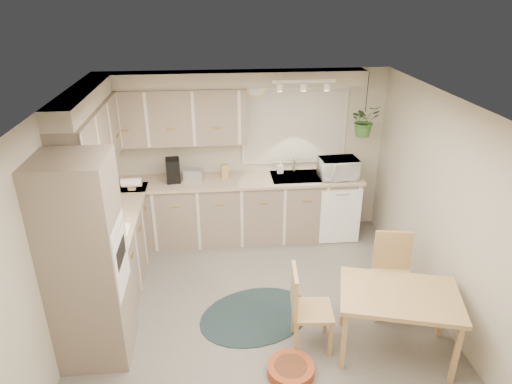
% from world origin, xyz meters
% --- Properties ---
extents(floor, '(4.20, 4.20, 0.00)m').
position_xyz_m(floor, '(0.00, 0.00, 0.00)').
color(floor, slate).
rests_on(floor, ground).
extents(ceiling, '(4.20, 4.20, 0.00)m').
position_xyz_m(ceiling, '(0.00, 0.00, 2.40)').
color(ceiling, white).
rests_on(ceiling, wall_back).
extents(wall_back, '(4.00, 0.04, 2.40)m').
position_xyz_m(wall_back, '(0.00, 2.10, 1.20)').
color(wall_back, '#B9AF99').
rests_on(wall_back, floor).
extents(wall_left, '(0.04, 4.20, 2.40)m').
position_xyz_m(wall_left, '(-2.00, 0.00, 1.20)').
color(wall_left, '#B9AF99').
rests_on(wall_left, floor).
extents(wall_right, '(0.04, 4.20, 2.40)m').
position_xyz_m(wall_right, '(2.00, 0.00, 1.20)').
color(wall_right, '#B9AF99').
rests_on(wall_right, floor).
extents(base_cab_left, '(0.60, 1.85, 0.90)m').
position_xyz_m(base_cab_left, '(-1.70, 0.88, 0.45)').
color(base_cab_left, '#7E6E5E').
rests_on(base_cab_left, floor).
extents(base_cab_back, '(3.60, 0.60, 0.90)m').
position_xyz_m(base_cab_back, '(-0.20, 1.80, 0.45)').
color(base_cab_back, '#7E6E5E').
rests_on(base_cab_back, floor).
extents(counter_left, '(0.64, 1.89, 0.04)m').
position_xyz_m(counter_left, '(-1.69, 0.88, 0.92)').
color(counter_left, tan).
rests_on(counter_left, base_cab_left).
extents(counter_back, '(3.64, 0.64, 0.04)m').
position_xyz_m(counter_back, '(-0.20, 1.79, 0.92)').
color(counter_back, tan).
rests_on(counter_back, base_cab_back).
extents(oven_stack, '(0.65, 0.65, 2.10)m').
position_xyz_m(oven_stack, '(-1.68, -0.38, 1.05)').
color(oven_stack, '#7E6E5E').
rests_on(oven_stack, floor).
extents(wall_oven_face, '(0.02, 0.56, 0.58)m').
position_xyz_m(wall_oven_face, '(-1.35, -0.38, 1.05)').
color(wall_oven_face, white).
rests_on(wall_oven_face, oven_stack).
extents(upper_cab_left, '(0.35, 2.00, 0.75)m').
position_xyz_m(upper_cab_left, '(-1.82, 1.00, 1.83)').
color(upper_cab_left, '#7E6E5E').
rests_on(upper_cab_left, wall_left).
extents(upper_cab_back, '(2.00, 0.35, 0.75)m').
position_xyz_m(upper_cab_back, '(-1.00, 1.93, 1.83)').
color(upper_cab_back, '#7E6E5E').
rests_on(upper_cab_back, wall_back).
extents(soffit_left, '(0.30, 2.00, 0.20)m').
position_xyz_m(soffit_left, '(-1.85, 1.00, 2.30)').
color(soffit_left, '#B9AF99').
rests_on(soffit_left, wall_left).
extents(soffit_back, '(3.60, 0.30, 0.20)m').
position_xyz_m(soffit_back, '(-0.20, 1.95, 2.30)').
color(soffit_back, '#B9AF99').
rests_on(soffit_back, wall_back).
extents(cooktop, '(0.52, 0.58, 0.02)m').
position_xyz_m(cooktop, '(-1.68, 0.30, 0.94)').
color(cooktop, white).
rests_on(cooktop, counter_left).
extents(range_hood, '(0.40, 0.60, 0.14)m').
position_xyz_m(range_hood, '(-1.70, 0.30, 1.40)').
color(range_hood, white).
rests_on(range_hood, upper_cab_left).
extents(window_blinds, '(1.40, 0.02, 1.00)m').
position_xyz_m(window_blinds, '(0.70, 2.07, 1.60)').
color(window_blinds, silver).
rests_on(window_blinds, wall_back).
extents(window_frame, '(1.50, 0.02, 1.10)m').
position_xyz_m(window_frame, '(0.70, 2.08, 1.60)').
color(window_frame, beige).
rests_on(window_frame, wall_back).
extents(sink, '(0.70, 0.48, 0.10)m').
position_xyz_m(sink, '(0.70, 1.80, 0.90)').
color(sink, '#AAABB1').
rests_on(sink, counter_back).
extents(dishwasher_front, '(0.58, 0.02, 0.83)m').
position_xyz_m(dishwasher_front, '(1.30, 1.49, 0.42)').
color(dishwasher_front, white).
rests_on(dishwasher_front, base_cab_back).
extents(track_light_bar, '(0.80, 0.04, 0.04)m').
position_xyz_m(track_light_bar, '(0.70, 1.55, 2.33)').
color(track_light_bar, white).
rests_on(track_light_bar, ceiling).
extents(wall_clock, '(0.30, 0.03, 0.30)m').
position_xyz_m(wall_clock, '(0.15, 2.07, 2.18)').
color(wall_clock, gold).
rests_on(wall_clock, wall_back).
extents(dining_table, '(1.29, 1.03, 0.71)m').
position_xyz_m(dining_table, '(1.28, -0.67, 0.36)').
color(dining_table, tan).
rests_on(dining_table, floor).
extents(chair_left, '(0.45, 0.45, 0.90)m').
position_xyz_m(chair_left, '(0.48, -0.48, 0.45)').
color(chair_left, tan).
rests_on(chair_left, floor).
extents(chair_back, '(0.50, 0.50, 0.94)m').
position_xyz_m(chair_back, '(1.48, -0.06, 0.47)').
color(chair_back, tan).
rests_on(chair_back, floor).
extents(braided_rug, '(1.55, 1.36, 0.01)m').
position_xyz_m(braided_rug, '(-0.05, 0.00, 0.01)').
color(braided_rug, black).
rests_on(braided_rug, floor).
extents(pet_bed, '(0.50, 0.50, 0.11)m').
position_xyz_m(pet_bed, '(0.20, -0.88, 0.05)').
color(pet_bed, '#A94321').
rests_on(pet_bed, floor).
extents(microwave, '(0.54, 0.32, 0.35)m').
position_xyz_m(microwave, '(1.27, 1.70, 1.12)').
color(microwave, white).
rests_on(microwave, counter_back).
extents(soap_bottle, '(0.09, 0.19, 0.09)m').
position_xyz_m(soap_bottle, '(0.49, 1.95, 0.98)').
color(soap_bottle, white).
rests_on(soap_bottle, counter_back).
extents(hanging_plant, '(0.47, 0.50, 0.33)m').
position_xyz_m(hanging_plant, '(1.58, 1.70, 1.72)').
color(hanging_plant, '#336227').
rests_on(hanging_plant, ceiling).
extents(coffee_maker, '(0.21, 0.24, 0.33)m').
position_xyz_m(coffee_maker, '(-1.02, 1.80, 1.10)').
color(coffee_maker, black).
rests_on(coffee_maker, counter_back).
extents(toaster, '(0.29, 0.20, 0.16)m').
position_xyz_m(toaster, '(-0.75, 1.82, 1.02)').
color(toaster, '#AAABB1').
rests_on(toaster, counter_back).
extents(knife_block, '(0.10, 0.10, 0.20)m').
position_xyz_m(knife_block, '(-0.31, 1.85, 1.04)').
color(knife_block, tan).
rests_on(knife_block, counter_back).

